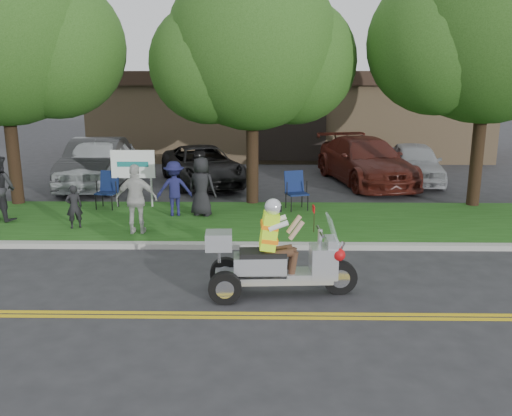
{
  "coord_description": "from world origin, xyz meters",
  "views": [
    {
      "loc": [
        0.87,
        -8.64,
        3.8
      ],
      "look_at": [
        0.69,
        2.0,
        1.2
      ],
      "focal_mm": 38.0,
      "sensor_mm": 36.0,
      "label": 1
    }
  ],
  "objects_px": {
    "parked_car_mid": "(202,166)",
    "spectator_adult_right": "(137,199)",
    "parked_car_left": "(96,162)",
    "parked_car_right": "(365,161)",
    "lawn_chair_a": "(108,187)",
    "spectator_adult_mid": "(0,188)",
    "parked_car_far_left": "(98,162)",
    "parked_car_far_right": "(414,163)",
    "lawn_chair_b": "(295,188)",
    "trike_scooter": "(275,262)"
  },
  "relations": [
    {
      "from": "lawn_chair_b",
      "to": "parked_car_far_right",
      "type": "distance_m",
      "value": 6.47
    },
    {
      "from": "parked_car_mid",
      "to": "lawn_chair_b",
      "type": "bearing_deg",
      "value": -72.16
    },
    {
      "from": "spectator_adult_mid",
      "to": "spectator_adult_right",
      "type": "bearing_deg",
      "value": -174.68
    },
    {
      "from": "lawn_chair_a",
      "to": "parked_car_far_left",
      "type": "relative_size",
      "value": 0.21
    },
    {
      "from": "parked_car_far_left",
      "to": "parked_car_left",
      "type": "distance_m",
      "value": 0.25
    },
    {
      "from": "parked_car_right",
      "to": "parked_car_far_right",
      "type": "height_order",
      "value": "parked_car_right"
    },
    {
      "from": "spectator_adult_mid",
      "to": "spectator_adult_right",
      "type": "distance_m",
      "value": 4.01
    },
    {
      "from": "lawn_chair_b",
      "to": "lawn_chair_a",
      "type": "bearing_deg",
      "value": 162.03
    },
    {
      "from": "parked_car_far_right",
      "to": "lawn_chair_b",
      "type": "bearing_deg",
      "value": -129.56
    },
    {
      "from": "trike_scooter",
      "to": "lawn_chair_a",
      "type": "distance_m",
      "value": 7.68
    },
    {
      "from": "lawn_chair_b",
      "to": "spectator_adult_right",
      "type": "height_order",
      "value": "spectator_adult_right"
    },
    {
      "from": "spectator_adult_right",
      "to": "parked_car_far_left",
      "type": "bearing_deg",
      "value": -67.52
    },
    {
      "from": "parked_car_mid",
      "to": "spectator_adult_right",
      "type": "bearing_deg",
      "value": -116.78
    },
    {
      "from": "parked_car_left",
      "to": "parked_car_far_left",
      "type": "bearing_deg",
      "value": -59.93
    },
    {
      "from": "trike_scooter",
      "to": "parked_car_far_left",
      "type": "bearing_deg",
      "value": 118.76
    },
    {
      "from": "lawn_chair_a",
      "to": "parked_car_left",
      "type": "relative_size",
      "value": 0.21
    },
    {
      "from": "lawn_chair_a",
      "to": "lawn_chair_b",
      "type": "bearing_deg",
      "value": 7.83
    },
    {
      "from": "spectator_adult_right",
      "to": "parked_car_left",
      "type": "xyz_separation_m",
      "value": [
        -2.95,
        6.43,
        -0.13
      ]
    },
    {
      "from": "lawn_chair_b",
      "to": "spectator_adult_mid",
      "type": "bearing_deg",
      "value": 172.82
    },
    {
      "from": "lawn_chair_a",
      "to": "parked_car_far_right",
      "type": "height_order",
      "value": "parked_car_far_right"
    },
    {
      "from": "parked_car_mid",
      "to": "parked_car_right",
      "type": "relative_size",
      "value": 0.87
    },
    {
      "from": "parked_car_far_left",
      "to": "parked_car_mid",
      "type": "bearing_deg",
      "value": 4.78
    },
    {
      "from": "lawn_chair_b",
      "to": "parked_car_mid",
      "type": "height_order",
      "value": "parked_car_mid"
    },
    {
      "from": "spectator_adult_right",
      "to": "parked_car_mid",
      "type": "relative_size",
      "value": 0.34
    },
    {
      "from": "trike_scooter",
      "to": "parked_car_mid",
      "type": "bearing_deg",
      "value": 100.32
    },
    {
      "from": "parked_car_far_right",
      "to": "parked_car_mid",
      "type": "bearing_deg",
      "value": -170.55
    },
    {
      "from": "parked_car_right",
      "to": "parked_car_far_right",
      "type": "distance_m",
      "value": 1.83
    },
    {
      "from": "spectator_adult_mid",
      "to": "spectator_adult_right",
      "type": "relative_size",
      "value": 1.03
    },
    {
      "from": "trike_scooter",
      "to": "spectator_adult_right",
      "type": "xyz_separation_m",
      "value": [
        -3.23,
        3.49,
        0.33
      ]
    },
    {
      "from": "parked_car_mid",
      "to": "trike_scooter",
      "type": "bearing_deg",
      "value": -96.23
    },
    {
      "from": "lawn_chair_a",
      "to": "spectator_adult_right",
      "type": "relative_size",
      "value": 0.63
    },
    {
      "from": "spectator_adult_mid",
      "to": "parked_car_left",
      "type": "xyz_separation_m",
      "value": [
        0.89,
        5.27,
        -0.15
      ]
    },
    {
      "from": "spectator_adult_right",
      "to": "parked_car_mid",
      "type": "xyz_separation_m",
      "value": [
        0.82,
        6.6,
        -0.26
      ]
    },
    {
      "from": "lawn_chair_b",
      "to": "spectator_adult_mid",
      "type": "distance_m",
      "value": 7.89
    },
    {
      "from": "lawn_chair_a",
      "to": "parked_car_mid",
      "type": "bearing_deg",
      "value": 68.95
    },
    {
      "from": "parked_car_mid",
      "to": "parked_car_right",
      "type": "height_order",
      "value": "parked_car_right"
    },
    {
      "from": "spectator_adult_right",
      "to": "parked_car_far_right",
      "type": "xyz_separation_m",
      "value": [
        8.51,
        7.12,
        -0.22
      ]
    },
    {
      "from": "trike_scooter",
      "to": "lawn_chair_a",
      "type": "height_order",
      "value": "trike_scooter"
    },
    {
      "from": "spectator_adult_right",
      "to": "parked_car_left",
      "type": "height_order",
      "value": "spectator_adult_right"
    },
    {
      "from": "lawn_chair_a",
      "to": "spectator_adult_mid",
      "type": "bearing_deg",
      "value": -140.44
    },
    {
      "from": "lawn_chair_b",
      "to": "parked_car_far_left",
      "type": "bearing_deg",
      "value": 134.04
    },
    {
      "from": "parked_car_mid",
      "to": "parked_car_far_right",
      "type": "relative_size",
      "value": 1.15
    },
    {
      "from": "spectator_adult_mid",
      "to": "spectator_adult_right",
      "type": "height_order",
      "value": "spectator_adult_mid"
    },
    {
      "from": "trike_scooter",
      "to": "parked_car_left",
      "type": "xyz_separation_m",
      "value": [
        -6.18,
        9.92,
        0.2
      ]
    },
    {
      "from": "parked_car_left",
      "to": "trike_scooter",
      "type": "bearing_deg",
      "value": -61.66
    },
    {
      "from": "trike_scooter",
      "to": "spectator_adult_mid",
      "type": "bearing_deg",
      "value": 143.55
    },
    {
      "from": "lawn_chair_a",
      "to": "spectator_adult_mid",
      "type": "distance_m",
      "value": 2.82
    },
    {
      "from": "lawn_chair_a",
      "to": "parked_car_far_left",
      "type": "height_order",
      "value": "parked_car_far_left"
    },
    {
      "from": "parked_car_left",
      "to": "lawn_chair_b",
      "type": "bearing_deg",
      "value": -33.04
    },
    {
      "from": "parked_car_left",
      "to": "spectator_adult_mid",
      "type": "bearing_deg",
      "value": -103.15
    }
  ]
}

